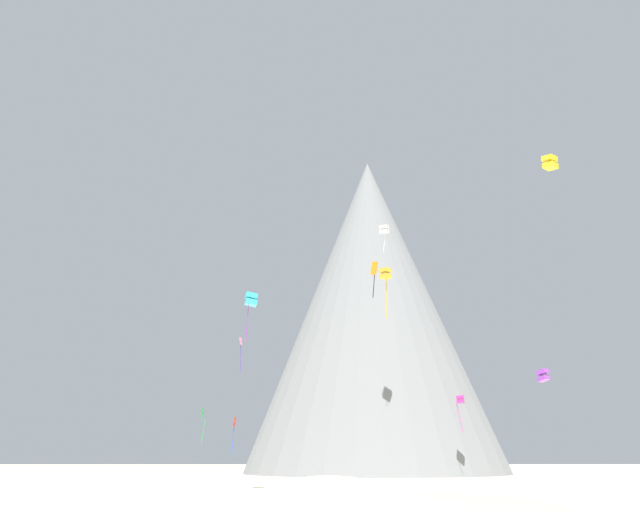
% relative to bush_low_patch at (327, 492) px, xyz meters
% --- Properties ---
extents(dune_foreground_left, '(22.32, 24.18, 1.62)m').
position_rel_bush_low_patch_xyz_m(dune_foreground_left, '(6.17, -13.59, -0.30)').
color(dune_foreground_left, '#C6B284').
rests_on(dune_foreground_left, ground_plane).
extents(dune_foreground_right, '(25.52, 28.31, 1.68)m').
position_rel_bush_low_patch_xyz_m(dune_foreground_right, '(23.41, 5.88, -0.30)').
color(dune_foreground_right, beige).
rests_on(dune_foreground_right, ground_plane).
extents(bush_low_patch, '(2.09, 2.09, 0.60)m').
position_rel_bush_low_patch_xyz_m(bush_low_patch, '(0.00, 0.00, 0.00)').
color(bush_low_patch, '#386633').
rests_on(bush_low_patch, ground_plane).
extents(bush_far_right, '(2.73, 2.73, 0.66)m').
position_rel_bush_low_patch_xyz_m(bush_far_right, '(-4.23, -3.45, 0.03)').
color(bush_far_right, '#386633').
rests_on(bush_far_right, ground_plane).
extents(bush_near_left, '(2.08, 2.08, 0.44)m').
position_rel_bush_low_patch_xyz_m(bush_near_left, '(8.21, -15.31, -0.08)').
color(bush_near_left, '#477238').
rests_on(bush_near_left, ground_plane).
extents(rock_massif, '(66.86, 66.86, 62.11)m').
position_rel_bush_low_patch_xyz_m(rock_massif, '(10.27, 64.51, 29.01)').
color(rock_massif, slate).
rests_on(rock_massif, ground_plane).
extents(kite_violet_low, '(1.80, 1.82, 1.73)m').
position_rel_bush_low_patch_xyz_m(kite_violet_low, '(30.06, 30.01, 13.03)').
color(kite_violet_low, purple).
extents(kite_magenta_low, '(1.39, 1.36, 5.25)m').
position_rel_bush_low_patch_xyz_m(kite_magenta_low, '(21.21, 40.42, 10.70)').
color(kite_magenta_low, '#D1339E').
extents(kite_orange_mid, '(0.81, 0.63, 3.97)m').
position_rel_bush_low_patch_xyz_m(kite_orange_mid, '(5.28, 9.04, 21.11)').
color(kite_orange_mid, orange).
extents(kite_red_low, '(0.38, 0.80, 4.99)m').
position_rel_bush_low_patch_xyz_m(kite_red_low, '(-11.65, 34.47, 6.31)').
color(kite_red_low, red).
extents(kite_green_low, '(0.94, 1.81, 5.34)m').
position_rel_bush_low_patch_xyz_m(kite_green_low, '(-16.73, 38.81, 8.58)').
color(kite_green_low, green).
extents(kite_yellow_high, '(1.91, 1.92, 1.69)m').
position_rel_bush_low_patch_xyz_m(kite_yellow_high, '(26.42, 11.22, 35.19)').
color(kite_yellow_high, yellow).
extents(kite_cyan_mid, '(1.42, 1.36, 4.86)m').
position_rel_bush_low_patch_xyz_m(kite_cyan_mid, '(-7.25, 6.41, 17.37)').
color(kite_cyan_mid, '#33BCDB').
extents(kite_white_high, '(1.69, 1.73, 4.38)m').
position_rel_bush_low_patch_xyz_m(kite_white_high, '(9.93, 34.62, 35.62)').
color(kite_white_high, white).
extents(kite_pink_mid, '(0.42, 0.76, 5.15)m').
position_rel_bush_low_patch_xyz_m(kite_pink_mid, '(-11.63, 38.54, 18.17)').
color(kite_pink_mid, pink).
extents(kite_gold_mid, '(1.18, 1.18, 4.73)m').
position_rel_bush_low_patch_xyz_m(kite_gold_mid, '(5.55, 2.20, 18.79)').
color(kite_gold_mid, gold).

